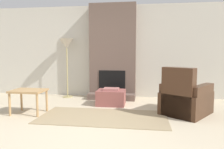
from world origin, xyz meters
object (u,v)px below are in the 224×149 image
floor_lamp_left (67,46)px  ottoman (111,97)px  side_table (29,93)px  armchair (185,100)px

floor_lamp_left → ottoman: bearing=-28.3°
ottoman → floor_lamp_left: floor_lamp_left is taller
ottoman → side_table: size_ratio=1.00×
side_table → floor_lamp_left: size_ratio=0.40×
ottoman → armchair: (1.62, -0.60, 0.12)m
ottoman → armchair: size_ratio=0.54×
side_table → floor_lamp_left: (0.22, 1.74, 1.03)m
side_table → ottoman: bearing=32.2°
armchair → floor_lamp_left: (-2.99, 1.34, 1.15)m
ottoman → armchair: 1.73m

